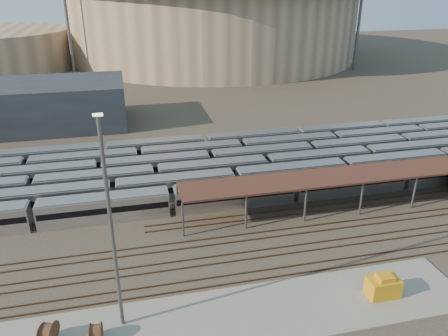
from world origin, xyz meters
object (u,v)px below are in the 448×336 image
at_px(cable_reel_east, 48,332).
at_px(yellow_equipment, 383,287).
at_px(yard_light_pole, 112,229).
at_px(cable_reel_west, 96,332).

height_order(cable_reel_east, yellow_equipment, yellow_equipment).
relative_size(yard_light_pole, yellow_equipment, 6.42).
bearing_deg(cable_reel_west, cable_reel_east, 167.75).
relative_size(cable_reel_west, yellow_equipment, 0.54).
xyz_separation_m(cable_reel_west, yard_light_pole, (2.44, 1.58, 9.96)).
height_order(yard_light_pole, yellow_equipment, yard_light_pole).
xyz_separation_m(cable_reel_east, yellow_equipment, (34.10, -1.39, 0.07)).
bearing_deg(yard_light_pole, cable_reel_west, -147.05).
bearing_deg(cable_reel_west, yard_light_pole, 32.95).
relative_size(cable_reel_east, yard_light_pole, 0.09).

